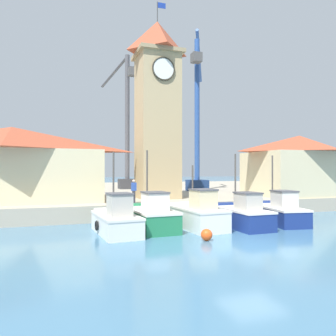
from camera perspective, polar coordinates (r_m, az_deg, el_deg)
The scene contains 14 objects.
ground_plane at distance 14.84m, azimuth 14.19°, elevation -13.35°, with size 300.00×300.00×0.00m, color teal.
quay_wharf at distance 41.80m, azimuth -7.78°, elevation -4.23°, with size 120.00×40.00×1.08m, color #A89E89.
fishing_boat_far_left at distance 17.49m, azimuth -9.01°, elevation -8.98°, with size 2.18×4.44×4.32m.
fishing_boat_left_outer at distance 18.66m, azimuth -3.06°, elevation -8.38°, with size 2.25×4.80×4.49m.
fishing_boat_left_inner at distance 19.01m, azimuth 5.13°, elevation -8.12°, with size 2.26×4.46×3.63m.
fishing_boat_mid_left at distance 19.82m, azimuth 12.58°, elevation -7.97°, with size 1.97×4.58×4.32m.
fishing_boat_center at distance 21.94m, azimuth 18.56°, elevation -7.24°, with size 2.57×5.20×4.30m.
clock_tower at distance 27.03m, azimuth -1.86°, elevation 10.95°, with size 3.61×3.61×15.97m.
warehouse_left at distance 26.06m, azimuth -25.59°, elevation 0.72°, with size 12.80×6.92×5.38m.
warehouse_right at distance 31.66m, azimuth 21.92°, elevation 0.52°, with size 9.07×6.38×5.37m.
port_crane_near at distance 40.67m, azimuth -7.26°, elevation 5.45°, with size 3.31×9.12×16.39m.
port_crane_far at distance 36.69m, azimuth 5.11°, elevation 6.59°, with size 5.07×9.28×17.93m.
mooring_buoy at distance 15.87m, azimuth 6.73°, elevation -11.48°, with size 0.56×0.56×0.56m, color #E54C19.
dock_worker_near_tower at distance 22.50m, azimuth -5.98°, elevation -3.98°, with size 0.34×0.22×1.62m.
Camera 1 is at (-7.82, -12.16, 3.32)m, focal length 35.00 mm.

